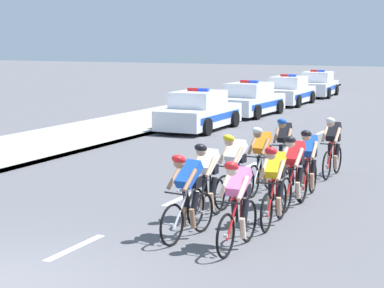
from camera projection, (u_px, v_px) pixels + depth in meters
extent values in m
cube|color=#A3A099|center=(93.00, 132.00, 25.37)|extent=(4.06, 60.00, 0.12)
cube|color=#9E9E99|center=(140.00, 135.00, 24.55)|extent=(0.16, 60.00, 0.13)
cube|color=white|center=(75.00, 247.00, 11.55)|extent=(0.14, 1.60, 0.01)
cube|color=white|center=(181.00, 198.00, 15.12)|extent=(0.14, 1.60, 0.01)
cube|color=white|center=(246.00, 167.00, 18.70)|extent=(0.14, 1.60, 0.01)
cube|color=white|center=(291.00, 147.00, 22.27)|extent=(0.14, 1.60, 0.01)
cube|color=white|center=(323.00, 132.00, 25.85)|extent=(0.14, 1.60, 0.01)
torus|color=black|center=(172.00, 225.00, 11.59)|extent=(0.12, 0.72, 0.72)
cylinder|color=#99999E|center=(172.00, 225.00, 11.59)|extent=(0.07, 0.07, 0.06)
torus|color=black|center=(203.00, 212.00, 12.43)|extent=(0.12, 0.72, 0.72)
cylinder|color=#99999E|center=(203.00, 212.00, 12.43)|extent=(0.07, 0.07, 0.06)
cylinder|color=silver|center=(186.00, 189.00, 11.88)|extent=(0.10, 0.55, 0.04)
cylinder|color=silver|center=(181.00, 209.00, 11.78)|extent=(0.09, 0.48, 0.63)
cylinder|color=silver|center=(192.00, 203.00, 12.10)|extent=(0.04, 0.04, 0.65)
cylinder|color=black|center=(175.00, 194.00, 11.59)|extent=(0.42, 0.07, 0.03)
cube|color=black|center=(192.00, 184.00, 12.05)|extent=(0.12, 0.23, 0.05)
cube|color=blue|center=(189.00, 174.00, 11.91)|extent=(0.34, 0.57, 0.46)
cube|color=black|center=(192.00, 182.00, 12.03)|extent=(0.30, 0.23, 0.18)
cylinder|color=black|center=(195.00, 203.00, 11.99)|extent=(0.13, 0.23, 0.40)
cylinder|color=#9E7051|center=(193.00, 218.00, 11.97)|extent=(0.11, 0.16, 0.36)
cylinder|color=black|center=(186.00, 201.00, 12.09)|extent=(0.13, 0.18, 0.40)
cylinder|color=#9E7051|center=(184.00, 217.00, 12.06)|extent=(0.10, 0.13, 0.36)
cylinder|color=#9E7051|center=(190.00, 180.00, 11.65)|extent=(0.12, 0.41, 0.35)
cylinder|color=#9E7051|center=(174.00, 178.00, 11.82)|extent=(0.12, 0.41, 0.35)
sphere|color=#9E7051|center=(179.00, 163.00, 11.62)|extent=(0.19, 0.19, 0.19)
ellipsoid|color=red|center=(179.00, 159.00, 11.60)|extent=(0.26, 0.34, 0.24)
torus|color=black|center=(226.00, 236.00, 10.94)|extent=(0.05, 0.72, 0.72)
cylinder|color=#99999E|center=(226.00, 236.00, 10.94)|extent=(0.06, 0.06, 0.06)
torus|color=black|center=(249.00, 221.00, 11.83)|extent=(0.05, 0.72, 0.72)
cylinder|color=#99999E|center=(249.00, 221.00, 11.83)|extent=(0.06, 0.06, 0.06)
cylinder|color=#B21919|center=(237.00, 197.00, 11.26)|extent=(0.04, 0.55, 0.04)
cylinder|color=#B21919|center=(232.00, 219.00, 11.16)|extent=(0.04, 0.48, 0.63)
cylinder|color=#B21919|center=(241.00, 212.00, 11.49)|extent=(0.04, 0.04, 0.65)
cylinder|color=black|center=(228.00, 203.00, 10.95)|extent=(0.42, 0.03, 0.03)
cube|color=black|center=(241.00, 192.00, 11.43)|extent=(0.10, 0.22, 0.05)
cube|color=pink|center=(239.00, 181.00, 11.29)|extent=(0.28, 0.56, 0.44)
cube|color=black|center=(241.00, 190.00, 11.42)|extent=(0.28, 0.20, 0.18)
cylinder|color=black|center=(245.00, 211.00, 11.39)|extent=(0.11, 0.22, 0.40)
cylinder|color=beige|center=(243.00, 228.00, 11.36)|extent=(0.09, 0.15, 0.36)
cylinder|color=black|center=(235.00, 210.00, 11.47)|extent=(0.11, 0.17, 0.40)
cylinder|color=beige|center=(233.00, 227.00, 11.43)|extent=(0.09, 0.12, 0.36)
cylinder|color=beige|center=(243.00, 188.00, 11.04)|extent=(0.08, 0.40, 0.35)
cylinder|color=beige|center=(224.00, 186.00, 11.18)|extent=(0.08, 0.40, 0.35)
sphere|color=beige|center=(232.00, 170.00, 10.99)|extent=(0.19, 0.19, 0.19)
ellipsoid|color=red|center=(231.00, 166.00, 10.97)|extent=(0.23, 0.32, 0.24)
torus|color=black|center=(196.00, 208.00, 12.77)|extent=(0.05, 0.72, 0.72)
cylinder|color=#99999E|center=(196.00, 208.00, 12.77)|extent=(0.06, 0.06, 0.06)
torus|color=black|center=(217.00, 197.00, 13.67)|extent=(0.05, 0.72, 0.72)
cylinder|color=#99999E|center=(217.00, 197.00, 13.67)|extent=(0.06, 0.06, 0.06)
cylinder|color=black|center=(206.00, 175.00, 13.09)|extent=(0.04, 0.55, 0.04)
cylinder|color=black|center=(202.00, 193.00, 12.99)|extent=(0.04, 0.48, 0.63)
cylinder|color=black|center=(210.00, 188.00, 13.32)|extent=(0.04, 0.04, 0.65)
cylinder|color=black|center=(198.00, 179.00, 12.78)|extent=(0.42, 0.03, 0.03)
cube|color=black|center=(210.00, 171.00, 13.27)|extent=(0.10, 0.22, 0.05)
cube|color=white|center=(208.00, 161.00, 13.13)|extent=(0.28, 0.55, 0.44)
cube|color=black|center=(210.00, 169.00, 13.25)|extent=(0.28, 0.20, 0.18)
cylinder|color=black|center=(213.00, 187.00, 13.22)|extent=(0.11, 0.22, 0.40)
cylinder|color=tan|center=(211.00, 202.00, 13.19)|extent=(0.09, 0.15, 0.36)
cylinder|color=black|center=(205.00, 186.00, 13.30)|extent=(0.11, 0.17, 0.40)
cylinder|color=tan|center=(203.00, 201.00, 13.27)|extent=(0.09, 0.12, 0.36)
cylinder|color=tan|center=(211.00, 167.00, 12.87)|extent=(0.08, 0.40, 0.35)
cylinder|color=tan|center=(195.00, 165.00, 13.01)|extent=(0.08, 0.40, 0.35)
sphere|color=tan|center=(201.00, 151.00, 12.82)|extent=(0.19, 0.19, 0.19)
ellipsoid|color=black|center=(201.00, 148.00, 12.80)|extent=(0.23, 0.31, 0.24)
torus|color=black|center=(266.00, 213.00, 12.40)|extent=(0.08, 0.73, 0.72)
cylinder|color=#99999E|center=(266.00, 213.00, 12.40)|extent=(0.06, 0.06, 0.06)
torus|color=black|center=(281.00, 201.00, 13.32)|extent=(0.08, 0.73, 0.72)
cylinder|color=#99999E|center=(281.00, 201.00, 13.32)|extent=(0.06, 0.06, 0.06)
cylinder|color=#B21919|center=(274.00, 179.00, 12.73)|extent=(0.06, 0.55, 0.04)
cylinder|color=#B21919|center=(271.00, 198.00, 12.62)|extent=(0.06, 0.48, 0.63)
cylinder|color=#B21919|center=(277.00, 192.00, 12.96)|extent=(0.04, 0.04, 0.65)
cylinder|color=black|center=(269.00, 183.00, 12.41)|extent=(0.42, 0.05, 0.03)
cube|color=black|center=(277.00, 174.00, 12.91)|extent=(0.11, 0.22, 0.05)
cube|color=yellow|center=(275.00, 165.00, 12.76)|extent=(0.31, 0.56, 0.46)
cube|color=black|center=(277.00, 172.00, 12.89)|extent=(0.29, 0.21, 0.18)
cylinder|color=black|center=(280.00, 191.00, 12.87)|extent=(0.12, 0.23, 0.40)
cylinder|color=tan|center=(279.00, 206.00, 12.83)|extent=(0.10, 0.16, 0.36)
cylinder|color=black|center=(271.00, 191.00, 12.93)|extent=(0.12, 0.17, 0.40)
cylinder|color=tan|center=(270.00, 205.00, 12.90)|extent=(0.10, 0.13, 0.36)
cylinder|color=tan|center=(281.00, 170.00, 12.51)|extent=(0.10, 0.40, 0.35)
cylinder|color=tan|center=(263.00, 169.00, 12.64)|extent=(0.10, 0.40, 0.35)
sphere|color=tan|center=(271.00, 155.00, 12.45)|extent=(0.19, 0.19, 0.19)
ellipsoid|color=red|center=(271.00, 151.00, 12.43)|extent=(0.25, 0.33, 0.24)
torus|color=black|center=(223.00, 193.00, 14.00)|extent=(0.13, 0.72, 0.72)
cylinder|color=#99999E|center=(223.00, 193.00, 14.00)|extent=(0.07, 0.07, 0.06)
torus|color=black|center=(246.00, 184.00, 14.84)|extent=(0.13, 0.72, 0.72)
cylinder|color=#99999E|center=(246.00, 184.00, 14.84)|extent=(0.07, 0.07, 0.06)
cylinder|color=#1E1E99|center=(234.00, 163.00, 14.30)|extent=(0.10, 0.55, 0.04)
cylinder|color=#1E1E99|center=(230.00, 180.00, 14.20)|extent=(0.10, 0.48, 0.63)
cylinder|color=#1E1E99|center=(239.00, 176.00, 14.51)|extent=(0.04, 0.04, 0.65)
cylinder|color=black|center=(226.00, 167.00, 14.01)|extent=(0.42, 0.08, 0.03)
cube|color=black|center=(239.00, 160.00, 14.46)|extent=(0.13, 0.23, 0.05)
cube|color=white|center=(236.00, 151.00, 14.32)|extent=(0.34, 0.58, 0.45)
cube|color=black|center=(239.00, 158.00, 14.44)|extent=(0.30, 0.23, 0.18)
cylinder|color=black|center=(241.00, 175.00, 14.41)|extent=(0.14, 0.23, 0.40)
cylinder|color=tan|center=(239.00, 188.00, 14.38)|extent=(0.11, 0.16, 0.36)
cylinder|color=black|center=(233.00, 174.00, 14.50)|extent=(0.13, 0.18, 0.40)
cylinder|color=tan|center=(231.00, 187.00, 14.47)|extent=(0.10, 0.13, 0.36)
cylinder|color=tan|center=(238.00, 156.00, 14.07)|extent=(0.12, 0.41, 0.35)
cylinder|color=tan|center=(224.00, 154.00, 14.23)|extent=(0.12, 0.41, 0.35)
sphere|color=tan|center=(229.00, 142.00, 14.04)|extent=(0.19, 0.19, 0.19)
ellipsoid|color=yellow|center=(229.00, 138.00, 14.02)|extent=(0.27, 0.34, 0.24)
torus|color=black|center=(285.00, 195.00, 13.78)|extent=(0.08, 0.73, 0.72)
cylinder|color=#99999E|center=(285.00, 195.00, 13.78)|extent=(0.06, 0.06, 0.06)
torus|color=black|center=(302.00, 186.00, 14.66)|extent=(0.08, 0.73, 0.72)
cylinder|color=#99999E|center=(302.00, 186.00, 14.66)|extent=(0.06, 0.06, 0.06)
cylinder|color=#B21919|center=(293.00, 165.00, 14.09)|extent=(0.06, 0.55, 0.04)
cylinder|color=#B21919|center=(290.00, 182.00, 13.99)|extent=(0.06, 0.48, 0.63)
cylinder|color=#B21919|center=(296.00, 178.00, 14.32)|extent=(0.04, 0.04, 0.65)
cylinder|color=black|center=(287.00, 169.00, 13.79)|extent=(0.42, 0.05, 0.03)
cube|color=black|center=(297.00, 161.00, 14.26)|extent=(0.11, 0.22, 0.05)
cube|color=red|center=(295.00, 153.00, 14.12)|extent=(0.30, 0.56, 0.46)
cube|color=black|center=(297.00, 160.00, 14.25)|extent=(0.29, 0.21, 0.18)
cylinder|color=black|center=(300.00, 177.00, 14.22)|extent=(0.12, 0.23, 0.40)
cylinder|color=beige|center=(298.00, 190.00, 14.19)|extent=(0.10, 0.16, 0.36)
cylinder|color=black|center=(291.00, 176.00, 14.30)|extent=(0.12, 0.17, 0.40)
cylinder|color=beige|center=(290.00, 189.00, 14.27)|extent=(0.10, 0.13, 0.36)
cylinder|color=beige|center=(299.00, 157.00, 13.87)|extent=(0.09, 0.40, 0.35)
cylinder|color=beige|center=(284.00, 156.00, 14.02)|extent=(0.09, 0.40, 0.35)
sphere|color=beige|center=(290.00, 143.00, 13.83)|extent=(0.19, 0.19, 0.19)
ellipsoid|color=black|center=(290.00, 140.00, 13.81)|extent=(0.24, 0.32, 0.24)
torus|color=black|center=(253.00, 181.00, 15.14)|extent=(0.07, 0.73, 0.72)
cylinder|color=#99999E|center=(253.00, 181.00, 15.14)|extent=(0.06, 0.06, 0.06)
torus|color=black|center=(269.00, 173.00, 16.02)|extent=(0.07, 0.73, 0.72)
cylinder|color=#99999E|center=(269.00, 173.00, 16.02)|extent=(0.06, 0.06, 0.06)
cylinder|color=white|center=(261.00, 154.00, 15.46)|extent=(0.06, 0.55, 0.04)
cylinder|color=white|center=(258.00, 169.00, 15.35)|extent=(0.06, 0.48, 0.63)
cylinder|color=white|center=(264.00, 166.00, 15.68)|extent=(0.04, 0.04, 0.65)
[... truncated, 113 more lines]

